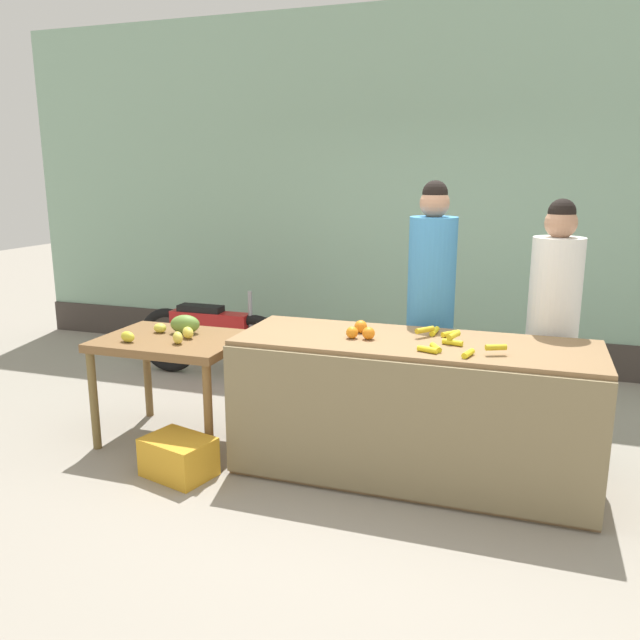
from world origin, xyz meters
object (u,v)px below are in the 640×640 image
vendor_woman_white_shirt (552,331)px  produce_sack (306,380)px  parked_motorcycle (211,337)px  vendor_woman_blue_shirt (430,312)px  produce_crate (179,457)px

vendor_woman_white_shirt → produce_sack: (-1.84, 0.17, -0.60)m
vendor_woman_white_shirt → parked_motorcycle: 3.22m
vendor_woman_blue_shirt → vendor_woman_white_shirt: size_ratio=1.06×
produce_crate → produce_sack: (0.43, 1.29, 0.17)m
produce_crate → produce_sack: 1.37m
vendor_woman_blue_shirt → produce_sack: vendor_woman_blue_shirt is taller
vendor_woman_blue_shirt → produce_sack: 1.21m
parked_motorcycle → produce_sack: bearing=-28.6°
vendor_woman_white_shirt → parked_motorcycle: size_ratio=1.12×
vendor_woman_white_shirt → produce_sack: bearing=174.7°
vendor_woman_blue_shirt → parked_motorcycle: bearing=160.4°
parked_motorcycle → produce_sack: parked_motorcycle is taller
produce_crate → vendor_woman_white_shirt: bearing=26.1°
vendor_woman_blue_shirt → produce_sack: (-1.01, 0.13, -0.66)m
vendor_woman_blue_shirt → produce_crate: vendor_woman_blue_shirt is taller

